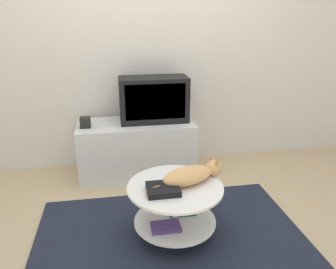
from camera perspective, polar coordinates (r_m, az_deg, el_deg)
The scene contains 9 objects.
ground_plane at distance 2.57m, azimuth 0.20°, elevation -16.90°, with size 12.00×12.00×0.00m, color tan.
wall_back at distance 3.41m, azimuth -3.94°, elevation 16.03°, with size 8.00×0.05×2.60m.
rug at distance 2.56m, azimuth 0.20°, elevation -16.72°, with size 1.95×1.15×0.02m.
tv_stand at distance 3.31m, azimuth -5.42°, elevation -2.47°, with size 1.13×0.50×0.55m.
tv at distance 3.20m, azimuth -2.52°, elevation 6.14°, with size 0.66×0.30×0.44m.
speaker at distance 3.15m, azimuth -14.21°, elevation 2.07°, with size 0.10×0.10×0.10m.
coffee_table at distance 2.39m, azimuth 1.19°, elevation -11.99°, with size 0.68×0.68×0.40m.
dvd_box at distance 2.23m, azimuth -0.88°, elevation -9.49°, with size 0.22×0.19×0.04m.
cat at distance 2.35m, azimuth 4.13°, elevation -6.96°, with size 0.60×0.32×0.14m.
Camera 1 is at (-0.36, -2.01, 1.55)m, focal length 35.00 mm.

